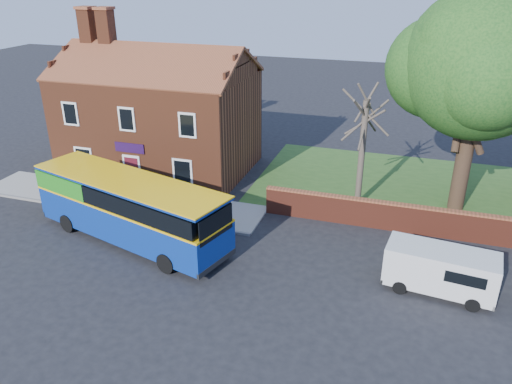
% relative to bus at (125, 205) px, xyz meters
% --- Properties ---
extents(ground, '(120.00, 120.00, 0.00)m').
position_rel_bus_xyz_m(ground, '(4.00, -1.86, -1.92)').
color(ground, black).
rests_on(ground, ground).
extents(pavement, '(18.00, 3.50, 0.12)m').
position_rel_bus_xyz_m(pavement, '(-3.00, 3.89, -1.86)').
color(pavement, gray).
rests_on(pavement, ground).
extents(kerb, '(18.00, 0.15, 0.14)m').
position_rel_bus_xyz_m(kerb, '(-3.00, 2.14, -1.85)').
color(kerb, slate).
rests_on(kerb, ground).
extents(grass_strip, '(26.00, 12.00, 0.04)m').
position_rel_bus_xyz_m(grass_strip, '(17.00, 11.14, -1.90)').
color(grass_strip, '#426B28').
rests_on(grass_strip, ground).
extents(shop_building, '(12.30, 8.13, 10.50)m').
position_rel_bus_xyz_m(shop_building, '(-3.02, 9.63, 1.50)').
color(shop_building, brown).
rests_on(shop_building, ground).
extents(boundary_wall, '(22.00, 0.38, 1.60)m').
position_rel_bus_xyz_m(boundary_wall, '(17.00, 5.14, -1.10)').
color(boundary_wall, maroon).
rests_on(boundary_wall, ground).
extents(bus, '(11.46, 5.73, 3.38)m').
position_rel_bus_xyz_m(bus, '(0.00, 0.00, 0.00)').
color(bus, navy).
rests_on(bus, ground).
extents(van_near, '(4.78, 2.36, 2.02)m').
position_rel_bus_xyz_m(van_near, '(15.34, 0.02, -0.79)').
color(van_near, silver).
rests_on(van_near, ground).
extents(large_tree, '(10.15, 8.03, 12.38)m').
position_rel_bus_xyz_m(large_tree, '(16.50, 9.24, 6.19)').
color(large_tree, black).
rests_on(large_tree, ground).
extents(bare_tree, '(2.59, 3.09, 6.91)m').
position_rel_bus_xyz_m(bare_tree, '(10.86, 7.70, 1.63)').
color(bare_tree, '#4C4238').
rests_on(bare_tree, ground).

